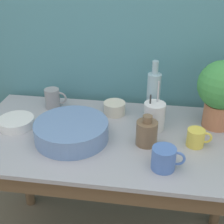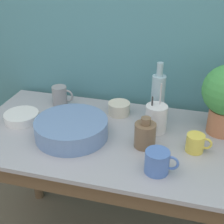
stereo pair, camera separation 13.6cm
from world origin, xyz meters
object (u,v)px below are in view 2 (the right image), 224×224
object	(u,v)px
bottle_short	(145,134)
utensil_cup	(156,118)
mug_grey	(60,96)
bowl_small_cream	(119,108)
bowl_wash_large	(71,128)
bottle_tall	(158,97)
mug_yellow	(196,143)
mug_blue	(158,162)
bowl_small_enamel_white	(22,117)

from	to	relation	value
bottle_short	utensil_cup	bearing A→B (deg)	78.81
mug_grey	bowl_small_cream	size ratio (longest dim) A/B	1.05
bottle_short	mug_grey	bearing A→B (deg)	151.87
bowl_wash_large	bottle_tall	size ratio (longest dim) A/B	1.12
bowl_wash_large	utensil_cup	distance (m)	0.39
bottle_short	bottle_tall	bearing A→B (deg)	86.35
bowl_wash_large	mug_grey	distance (m)	0.33
bottle_short	mug_yellow	world-z (taller)	bottle_short
mug_yellow	bowl_small_cream	xyz separation A→B (m)	(-0.39, 0.23, -0.01)
bottle_tall	mug_yellow	distance (m)	0.31
bowl_wash_large	bowl_small_cream	xyz separation A→B (m)	(0.15, 0.26, -0.01)
mug_yellow	mug_blue	world-z (taller)	mug_blue
bottle_short	bowl_small_enamel_white	world-z (taller)	bottle_short
mug_grey	utensil_cup	distance (m)	0.55
bowl_small_cream	utensil_cup	bearing A→B (deg)	-29.48
mug_grey	bowl_small_cream	bearing A→B (deg)	-3.32
utensil_cup	mug_yellow	bearing A→B (deg)	-32.62
utensil_cup	mug_blue	bearing A→B (deg)	-80.61
bowl_small_enamel_white	bowl_small_cream	distance (m)	0.49
bowl_small_enamel_white	bowl_small_cream	size ratio (longest dim) A/B	1.52
bowl_small_enamel_white	utensil_cup	distance (m)	0.65
utensil_cup	bowl_small_enamel_white	bearing A→B (deg)	-172.97
bowl_wash_large	mug_yellow	bearing A→B (deg)	3.26
mug_blue	bottle_tall	bearing A→B (deg)	98.40
mug_blue	bowl_wash_large	bearing A→B (deg)	160.18
bottle_tall	mug_grey	distance (m)	0.53
mug_grey	bowl_small_enamel_white	bearing A→B (deg)	-118.06
bottle_short	utensil_cup	size ratio (longest dim) A/B	0.60
bottle_short	mug_yellow	size ratio (longest dim) A/B	1.30
bottle_tall	mug_grey	bearing A→B (deg)	177.53
mug_blue	utensil_cup	xyz separation A→B (m)	(-0.05, 0.29, 0.02)
mug_grey	utensil_cup	bearing A→B (deg)	-14.08
mug_yellow	bowl_small_enamel_white	bearing A→B (deg)	177.40
bowl_wash_large	bottle_tall	world-z (taller)	bottle_tall
bottle_tall	utensil_cup	distance (m)	0.13
mug_blue	bowl_small_cream	size ratio (longest dim) A/B	1.17
bowl_small_cream	bottle_tall	bearing A→B (deg)	-1.01
bowl_small_cream	mug_grey	bearing A→B (deg)	176.68
bottle_tall	bowl_small_enamel_white	size ratio (longest dim) A/B	1.74
bottle_short	mug_yellow	distance (m)	0.21
bottle_tall	bottle_short	bearing A→B (deg)	-93.65
bowl_wash_large	bottle_tall	xyz separation A→B (m)	(0.35, 0.26, 0.08)
bottle_tall	mug_yellow	size ratio (longest dim) A/B	2.73
bowl_wash_large	bowl_small_cream	size ratio (longest dim) A/B	2.95
bowl_wash_large	bowl_small_cream	bearing A→B (deg)	59.65
mug_yellow	mug_blue	distance (m)	0.22
bowl_small_cream	bowl_wash_large	bearing A→B (deg)	-120.35
bowl_wash_large	bottle_short	size ratio (longest dim) A/B	2.35
mug_grey	bowl_small_enamel_white	world-z (taller)	mug_grey
mug_grey	bottle_short	bearing A→B (deg)	-28.13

